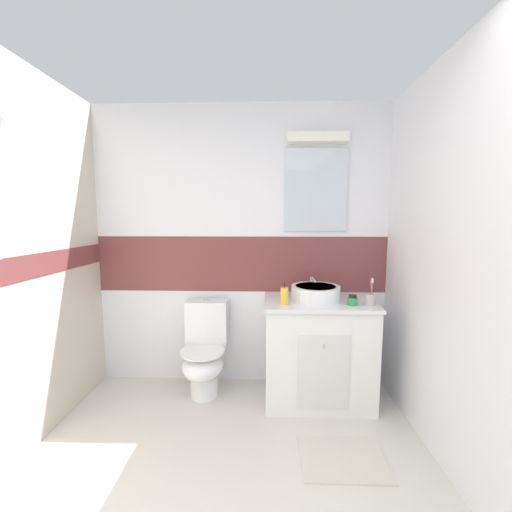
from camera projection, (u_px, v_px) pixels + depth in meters
name	position (u px, v px, depth m)	size (l,w,h in m)	color
ground_plane	(225.00, 490.00, 1.78)	(3.20, 3.48, 0.04)	beige
wall_back_tiled	(242.00, 246.00, 2.86)	(3.20, 0.20, 2.50)	white
wall_right_plain	(488.00, 270.00, 1.58)	(0.10, 3.48, 2.50)	white
vanity_cabinet	(317.00, 349.00, 2.61)	(0.88, 0.59, 0.85)	white
sink_basin	(315.00, 293.00, 2.54)	(0.39, 0.44, 0.16)	white
toilet	(205.00, 352.00, 2.69)	(0.37, 0.50, 0.80)	white
toothbrush_cup	(370.00, 299.00, 2.39)	(0.08, 0.08, 0.21)	#B2ADA3
soap_dispenser	(284.00, 296.00, 2.41)	(0.06, 0.06, 0.17)	yellow
hair_gel_jar	(352.00, 301.00, 2.40)	(0.08, 0.08, 0.08)	green
bath_mat	(343.00, 458.00, 1.98)	(0.53, 0.39, 0.01)	beige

